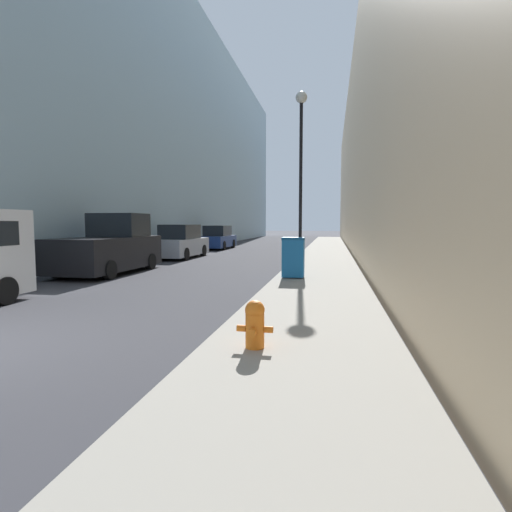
{
  "coord_description": "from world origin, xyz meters",
  "views": [
    {
      "loc": [
        5.51,
        -4.31,
        1.84
      ],
      "look_at": [
        1.37,
        17.3,
        0.05
      ],
      "focal_mm": 28.0,
      "sensor_mm": 36.0,
      "label": 1
    }
  ],
  "objects_px": {
    "trash_bin": "(293,257)",
    "pickup_truck": "(110,248)",
    "parked_sedan_near": "(180,243)",
    "parked_sedan_far": "(218,238)",
    "lamppost": "(301,154)",
    "fire_hydrant": "(255,323)"
  },
  "relations": [
    {
      "from": "trash_bin",
      "to": "pickup_truck",
      "type": "bearing_deg",
      "value": 170.45
    },
    {
      "from": "parked_sedan_near",
      "to": "parked_sedan_far",
      "type": "xyz_separation_m",
      "value": [
        -0.23,
        7.9,
        -0.04
      ]
    },
    {
      "from": "pickup_truck",
      "to": "trash_bin",
      "type": "bearing_deg",
      "value": -9.55
    },
    {
      "from": "trash_bin",
      "to": "pickup_truck",
      "type": "distance_m",
      "value": 7.07
    },
    {
      "from": "parked_sedan_near",
      "to": "pickup_truck",
      "type": "bearing_deg",
      "value": -91.04
    },
    {
      "from": "lamppost",
      "to": "parked_sedan_far",
      "type": "bearing_deg",
      "value": 119.63
    },
    {
      "from": "fire_hydrant",
      "to": "parked_sedan_near",
      "type": "height_order",
      "value": "parked_sedan_near"
    },
    {
      "from": "fire_hydrant",
      "to": "trash_bin",
      "type": "height_order",
      "value": "trash_bin"
    },
    {
      "from": "fire_hydrant",
      "to": "lamppost",
      "type": "bearing_deg",
      "value": 91.26
    },
    {
      "from": "pickup_truck",
      "to": "parked_sedan_near",
      "type": "xyz_separation_m",
      "value": [
        0.12,
        6.73,
        -0.12
      ]
    },
    {
      "from": "fire_hydrant",
      "to": "parked_sedan_far",
      "type": "height_order",
      "value": "parked_sedan_far"
    },
    {
      "from": "parked_sedan_far",
      "to": "pickup_truck",
      "type": "bearing_deg",
      "value": -89.59
    },
    {
      "from": "parked_sedan_near",
      "to": "parked_sedan_far",
      "type": "height_order",
      "value": "parked_sedan_near"
    },
    {
      "from": "fire_hydrant",
      "to": "pickup_truck",
      "type": "height_order",
      "value": "pickup_truck"
    },
    {
      "from": "fire_hydrant",
      "to": "parked_sedan_near",
      "type": "bearing_deg",
      "value": 114.96
    },
    {
      "from": "fire_hydrant",
      "to": "pickup_truck",
      "type": "xyz_separation_m",
      "value": [
        -7.14,
        8.35,
        0.44
      ]
    },
    {
      "from": "parked_sedan_far",
      "to": "fire_hydrant",
      "type": "bearing_deg",
      "value": -72.5
    },
    {
      "from": "trash_bin",
      "to": "parked_sedan_near",
      "type": "relative_size",
      "value": 0.27
    },
    {
      "from": "pickup_truck",
      "to": "parked_sedan_far",
      "type": "xyz_separation_m",
      "value": [
        -0.11,
        14.63,
        -0.16
      ]
    },
    {
      "from": "trash_bin",
      "to": "parked_sedan_far",
      "type": "bearing_deg",
      "value": 114.12
    },
    {
      "from": "parked_sedan_far",
      "to": "trash_bin",
      "type": "bearing_deg",
      "value": -65.88
    },
    {
      "from": "fire_hydrant",
      "to": "trash_bin",
      "type": "bearing_deg",
      "value": 91.36
    }
  ]
}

